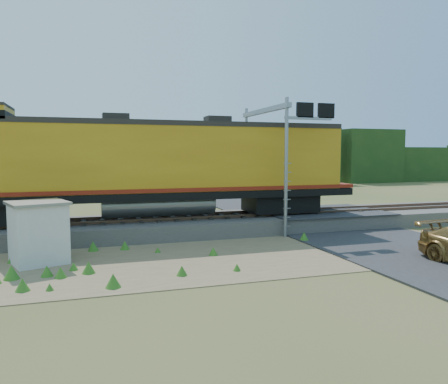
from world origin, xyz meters
name	(u,v)px	position (x,y,z in m)	size (l,w,h in m)	color
ground	(245,256)	(0.00, 0.00, 0.00)	(140.00, 140.00, 0.00)	#475123
ballast	(206,224)	(0.00, 6.00, 0.40)	(70.00, 5.00, 0.80)	slate
rails	(206,216)	(0.00, 6.00, 0.88)	(70.00, 1.54, 0.16)	brown
dirt_shoulder	(195,257)	(-2.00, 0.50, 0.01)	(26.00, 8.00, 0.03)	#8C7754
road	(378,241)	(7.00, 0.74, 0.09)	(7.00, 66.00, 0.86)	#38383A
tree_line_north	(137,163)	(0.00, 38.00, 3.07)	(130.00, 3.00, 6.50)	#1A3A15
weed_clumps	(160,262)	(-3.50, 0.10, 0.00)	(15.00, 6.20, 0.56)	#387421
locomotive	(153,164)	(-2.85, 6.00, 3.65)	(21.11, 3.22, 5.45)	black
shed	(38,232)	(-7.93, 1.32, 1.21)	(2.56, 2.56, 2.39)	silver
signal_gantry	(275,135)	(3.68, 5.34, 5.22)	(2.76, 6.20, 6.95)	gray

